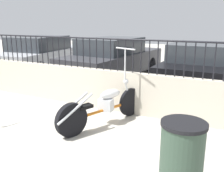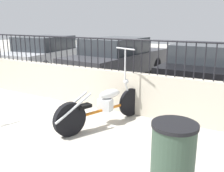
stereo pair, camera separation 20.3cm
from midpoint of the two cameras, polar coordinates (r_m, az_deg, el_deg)
The scene contains 7 objects.
low_wall at distance 6.55m, azimuth -10.30°, elevation 0.75°, with size 10.66×0.18×0.92m.
fence_railing at distance 6.39m, azimuth -10.68°, elevation 9.00°, with size 10.66×0.04×0.72m.
motorcycle_orange at distance 4.85m, azimuth -1.73°, elevation -4.81°, with size 0.92×2.05×1.49m.
trash_bin at distance 2.96m, azimuth 15.63°, elevation -16.85°, with size 0.50×0.50×0.97m.
car_silver at distance 10.87m, azimuth -13.89°, elevation 7.31°, with size 2.24×4.68×1.41m.
car_dark_grey at distance 8.91m, azimuth 2.02°, elevation 6.32°, with size 2.13×4.72×1.45m.
car_black at distance 7.83m, azimuth 21.65°, elevation 4.01°, with size 1.95×4.15×1.39m.
Camera 2 is at (4.17, -2.03, 2.00)m, focal length 40.00 mm.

